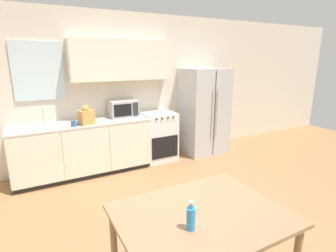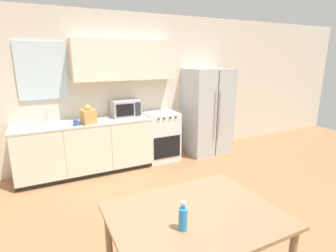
{
  "view_description": "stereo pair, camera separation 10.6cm",
  "coord_description": "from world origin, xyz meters",
  "px_view_note": "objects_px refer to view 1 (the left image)",
  "views": [
    {
      "loc": [
        -1.22,
        -2.36,
        1.92
      ],
      "look_at": [
        0.35,
        0.57,
        1.05
      ],
      "focal_mm": 28.0,
      "sensor_mm": 36.0,
      "label": 1
    },
    {
      "loc": [
        -1.12,
        -2.41,
        1.92
      ],
      "look_at": [
        0.35,
        0.57,
        1.05
      ],
      "focal_mm": 28.0,
      "sensor_mm": 36.0,
      "label": 2
    }
  ],
  "objects_px": {
    "oven_range": "(158,136)",
    "microwave": "(123,108)",
    "drink_bottle": "(191,218)",
    "coffee_mug": "(74,123)",
    "refrigerator": "(204,111)",
    "dining_table": "(201,223)"
  },
  "relations": [
    {
      "from": "coffee_mug",
      "to": "dining_table",
      "type": "height_order",
      "value": "coffee_mug"
    },
    {
      "from": "microwave",
      "to": "drink_bottle",
      "type": "xyz_separation_m",
      "value": [
        -0.57,
        -3.11,
        -0.2
      ]
    },
    {
      "from": "oven_range",
      "to": "coffee_mug",
      "type": "distance_m",
      "value": 1.62
    },
    {
      "from": "microwave",
      "to": "dining_table",
      "type": "distance_m",
      "value": 3.03
    },
    {
      "from": "dining_table",
      "to": "refrigerator",
      "type": "bearing_deg",
      "value": 54.12
    },
    {
      "from": "drink_bottle",
      "to": "microwave",
      "type": "bearing_deg",
      "value": 79.68
    },
    {
      "from": "refrigerator",
      "to": "coffee_mug",
      "type": "relative_size",
      "value": 15.36
    },
    {
      "from": "oven_range",
      "to": "microwave",
      "type": "xyz_separation_m",
      "value": [
        -0.64,
        0.1,
        0.58
      ]
    },
    {
      "from": "dining_table",
      "to": "microwave",
      "type": "bearing_deg",
      "value": 82.64
    },
    {
      "from": "refrigerator",
      "to": "microwave",
      "type": "height_order",
      "value": "refrigerator"
    },
    {
      "from": "dining_table",
      "to": "drink_bottle",
      "type": "xyz_separation_m",
      "value": [
        -0.18,
        -0.12,
        0.18
      ]
    },
    {
      "from": "refrigerator",
      "to": "drink_bottle",
      "type": "bearing_deg",
      "value": -127.04
    },
    {
      "from": "dining_table",
      "to": "oven_range",
      "type": "bearing_deg",
      "value": 70.43
    },
    {
      "from": "coffee_mug",
      "to": "oven_range",
      "type": "bearing_deg",
      "value": 7.97
    },
    {
      "from": "microwave",
      "to": "drink_bottle",
      "type": "bearing_deg",
      "value": -100.32
    },
    {
      "from": "refrigerator",
      "to": "coffee_mug",
      "type": "distance_m",
      "value": 2.57
    },
    {
      "from": "oven_range",
      "to": "drink_bottle",
      "type": "relative_size",
      "value": 4.25
    },
    {
      "from": "coffee_mug",
      "to": "drink_bottle",
      "type": "bearing_deg",
      "value": -83.3
    },
    {
      "from": "microwave",
      "to": "dining_table",
      "type": "xyz_separation_m",
      "value": [
        -0.39,
        -2.99,
        -0.37
      ]
    },
    {
      "from": "oven_range",
      "to": "microwave",
      "type": "relative_size",
      "value": 1.89
    },
    {
      "from": "microwave",
      "to": "dining_table",
      "type": "relative_size",
      "value": 0.38
    },
    {
      "from": "dining_table",
      "to": "drink_bottle",
      "type": "relative_size",
      "value": 5.94
    }
  ]
}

